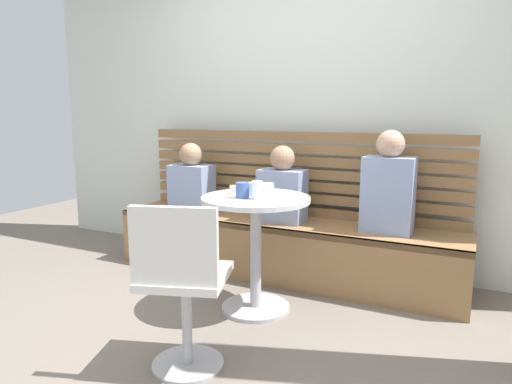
# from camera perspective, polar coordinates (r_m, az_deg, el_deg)

# --- Properties ---
(ground) EXTENTS (8.00, 8.00, 0.00)m
(ground) POSITION_cam_1_polar(r_m,az_deg,el_deg) (2.66, -7.64, -18.30)
(ground) COLOR #70665B
(back_wall) EXTENTS (5.20, 0.10, 2.90)m
(back_wall) POSITION_cam_1_polar(r_m,az_deg,el_deg) (3.82, 6.01, 12.75)
(back_wall) COLOR silver
(back_wall) RESTS_ON ground
(booth_bench) EXTENTS (2.70, 0.52, 0.44)m
(booth_bench) POSITION_cam_1_polar(r_m,az_deg,el_deg) (3.56, 3.16, -7.02)
(booth_bench) COLOR olive
(booth_bench) RESTS_ON ground
(booth_backrest) EXTENTS (2.65, 0.04, 0.67)m
(booth_backrest) POSITION_cam_1_polar(r_m,az_deg,el_deg) (3.66, 4.73, 2.37)
(booth_backrest) COLOR olive
(booth_backrest) RESTS_ON booth_bench
(cafe_table) EXTENTS (0.68, 0.68, 0.74)m
(cafe_table) POSITION_cam_1_polar(r_m,az_deg,el_deg) (2.88, -0.03, -4.93)
(cafe_table) COLOR #ADADB2
(cafe_table) RESTS_ON ground
(white_chair) EXTENTS (0.51, 0.51, 0.85)m
(white_chair) POSITION_cam_1_polar(r_m,az_deg,el_deg) (2.23, -9.25, -11.03)
(white_chair) COLOR #ADADB2
(white_chair) RESTS_ON ground
(person_adult) EXTENTS (0.34, 0.22, 0.70)m
(person_adult) POSITION_cam_1_polar(r_m,az_deg,el_deg) (3.24, 16.22, 0.58)
(person_adult) COLOR #8C9EC6
(person_adult) RESTS_ON booth_bench
(person_child_left) EXTENTS (0.34, 0.22, 0.57)m
(person_child_left) POSITION_cam_1_polar(r_m,az_deg,el_deg) (3.81, -8.07, 1.24)
(person_child_left) COLOR #8C9EC6
(person_child_left) RESTS_ON booth_bench
(person_child_middle) EXTENTS (0.34, 0.22, 0.57)m
(person_child_middle) POSITION_cam_1_polar(r_m,az_deg,el_deg) (3.44, 3.30, 0.42)
(person_child_middle) COLOR #8C9EC6
(person_child_middle) RESTS_ON booth_bench
(cup_ceramic_white) EXTENTS (0.08, 0.08, 0.07)m
(cup_ceramic_white) POSITION_cam_1_polar(r_m,az_deg,el_deg) (2.92, 1.46, 0.43)
(cup_ceramic_white) COLOR white
(cup_ceramic_white) RESTS_ON cafe_table
(cup_mug_blue) EXTENTS (0.08, 0.08, 0.09)m
(cup_mug_blue) POSITION_cam_1_polar(r_m,az_deg,el_deg) (2.79, -1.71, 0.23)
(cup_mug_blue) COLOR #3D5B9E
(cup_mug_blue) RESTS_ON cafe_table
(cup_water_clear) EXTENTS (0.07, 0.07, 0.11)m
(cup_water_clear) POSITION_cam_1_polar(r_m,az_deg,el_deg) (2.74, 0.16, 0.24)
(cup_water_clear) COLOR white
(cup_water_clear) RESTS_ON cafe_table
(cup_glass_short) EXTENTS (0.08, 0.08, 0.08)m
(cup_glass_short) POSITION_cam_1_polar(r_m,az_deg,el_deg) (2.88, -0.36, 0.41)
(cup_glass_short) COLOR silver
(cup_glass_short) RESTS_ON cafe_table
(cup_espresso_small) EXTENTS (0.06, 0.06, 0.05)m
(cup_espresso_small) POSITION_cam_1_polar(r_m,az_deg,el_deg) (2.92, -2.78, 0.28)
(cup_espresso_small) COLOR silver
(cup_espresso_small) RESTS_ON cafe_table
(plate_small) EXTENTS (0.17, 0.17, 0.01)m
(plate_small) POSITION_cam_1_polar(r_m,az_deg,el_deg) (3.05, -0.79, 0.29)
(plate_small) COLOR #DB4C42
(plate_small) RESTS_ON cafe_table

